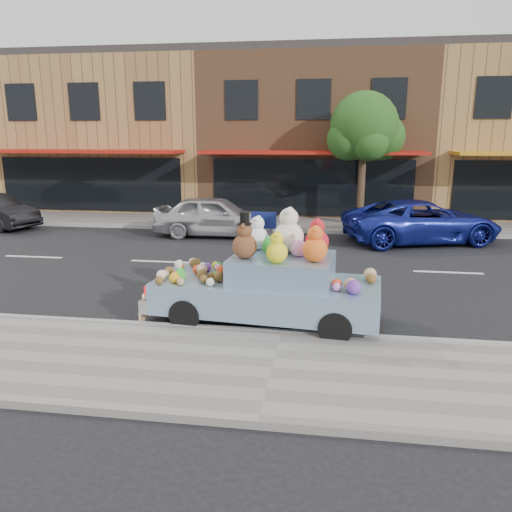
% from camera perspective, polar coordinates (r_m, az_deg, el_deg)
% --- Properties ---
extents(ground, '(120.00, 120.00, 0.00)m').
position_cam_1_polar(ground, '(13.97, 4.90, -1.26)').
color(ground, black).
rests_on(ground, ground).
extents(near_sidewalk, '(60.00, 3.00, 0.12)m').
position_cam_1_polar(near_sidewalk, '(7.86, 1.83, -13.01)').
color(near_sidewalk, gray).
rests_on(near_sidewalk, ground).
extents(far_sidewalk, '(60.00, 3.00, 0.12)m').
position_cam_1_polar(far_sidewalk, '(20.30, 6.07, 3.60)').
color(far_sidewalk, gray).
rests_on(far_sidewalk, ground).
extents(near_kerb, '(60.00, 0.12, 0.13)m').
position_cam_1_polar(near_kerb, '(9.22, 2.91, -8.83)').
color(near_kerb, gray).
rests_on(near_kerb, ground).
extents(far_kerb, '(60.00, 0.12, 0.13)m').
position_cam_1_polar(far_kerb, '(18.83, 5.87, 2.83)').
color(far_kerb, gray).
rests_on(far_kerb, ground).
extents(storefront_left, '(10.00, 9.80, 7.30)m').
position_cam_1_polar(storefront_left, '(27.64, -14.98, 13.35)').
color(storefront_left, '#9C7341').
rests_on(storefront_left, ground).
extents(storefront_mid, '(10.00, 9.80, 7.30)m').
position_cam_1_polar(storefront_mid, '(25.46, 6.83, 13.72)').
color(storefront_mid, brown).
rests_on(storefront_mid, ground).
extents(street_tree, '(3.00, 2.70, 5.22)m').
position_cam_1_polar(street_tree, '(20.07, 12.31, 13.68)').
color(street_tree, '#38281C').
rests_on(street_tree, ground).
extents(car_silver, '(4.38, 1.85, 1.48)m').
position_cam_1_polar(car_silver, '(18.10, -4.71, 4.57)').
color(car_silver, '#B9B9BE').
rests_on(car_silver, ground).
extents(car_blue, '(5.70, 3.82, 1.45)m').
position_cam_1_polar(car_blue, '(17.88, 18.40, 3.77)').
color(car_blue, '#1B2697').
rests_on(car_blue, ground).
extents(art_car, '(4.62, 2.14, 2.23)m').
position_cam_1_polar(art_car, '(9.69, 1.49, -3.06)').
color(art_car, black).
rests_on(art_car, ground).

